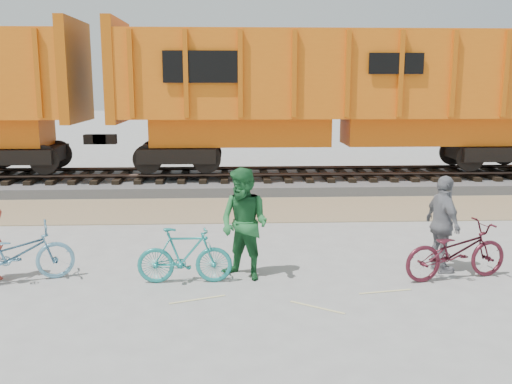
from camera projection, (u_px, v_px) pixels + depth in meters
ground at (259, 281)px, 9.64m from camera, size 120.00×120.00×0.00m
gravel_strip at (248, 209)px, 15.04m from camera, size 120.00×3.00×0.02m
ballast_bed at (245, 181)px, 18.44m from camera, size 120.00×4.00×0.30m
track at (245, 172)px, 18.38m from camera, size 120.00×2.60×0.24m
hopper_car_center at (337, 92)px, 18.04m from camera, size 14.00×3.13×4.65m
bicycle_blue at (15, 254)px, 9.48m from camera, size 2.00×1.26×0.99m
bicycle_teal at (185, 255)px, 9.47m from camera, size 1.58×0.45×0.95m
bicycle_maroon at (456, 251)px, 9.66m from camera, size 1.98×1.04×0.99m
person_man at (244, 224)px, 9.62m from camera, size 1.17×1.13×1.90m
person_woman at (443, 224)px, 9.98m from camera, size 0.58×1.06×1.72m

